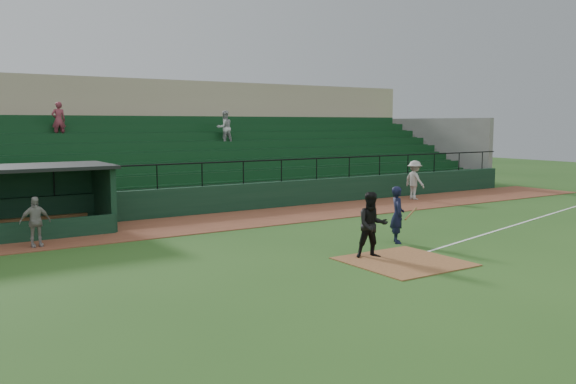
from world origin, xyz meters
TOP-DOWN VIEW (x-y plane):
  - ground at (0.00, 0.00)m, footprint 90.00×90.00m
  - warning_track at (0.00, 8.00)m, footprint 40.00×4.00m
  - home_plate_dirt at (0.00, -1.00)m, footprint 3.00×3.00m
  - foul_line at (8.00, 1.20)m, footprint 17.49×4.44m
  - stadium_structure at (-0.00, 16.46)m, footprint 38.00×13.08m
  - batter_at_plate at (1.74, 1.13)m, footprint 1.16×0.81m
  - umpire at (-0.40, -0.09)m, footprint 1.14×1.03m
  - runner at (10.04, 8.70)m, footprint 0.81×1.32m
  - dugout_player_a at (-8.30, 6.72)m, footprint 0.95×0.44m

SIDE VIEW (x-z plane):
  - ground at x=0.00m, z-range 0.00..0.00m
  - foul_line at x=8.00m, z-range 0.00..0.01m
  - warning_track at x=0.00m, z-range 0.00..0.03m
  - home_plate_dirt at x=0.00m, z-range 0.00..0.03m
  - dugout_player_a at x=-8.30m, z-range 0.03..1.61m
  - batter_at_plate at x=1.74m, z-range 0.00..1.85m
  - umpire at x=-0.40m, z-range 0.00..1.92m
  - runner at x=10.04m, z-range 0.03..2.00m
  - stadium_structure at x=0.00m, z-range -0.90..5.50m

